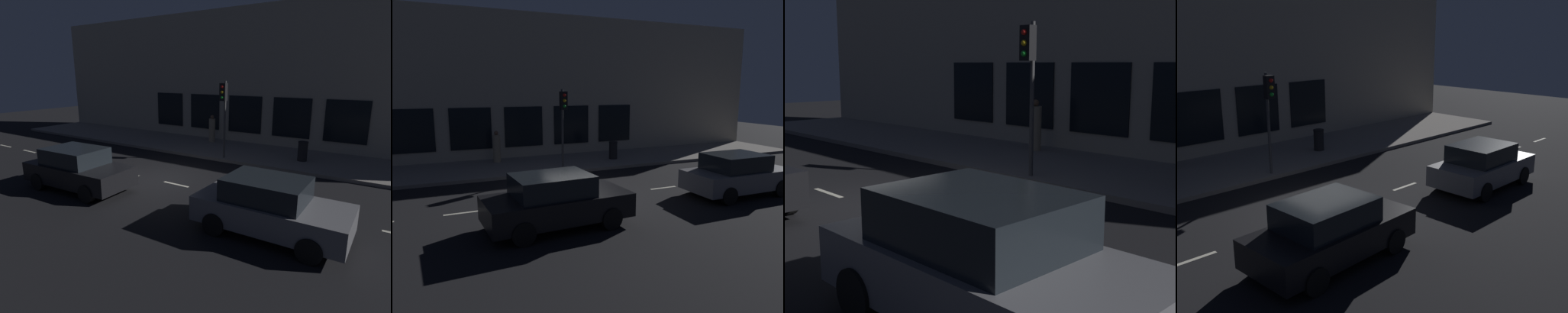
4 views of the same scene
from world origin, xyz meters
The scene contains 7 objects.
ground_plane centered at (0.00, 0.00, 0.00)m, with size 60.00×60.00×0.00m, color black.
sidewalk centered at (6.25, 0.00, 0.07)m, with size 4.50×32.00×0.15m.
building_facade centered at (8.80, 0.00, 4.04)m, with size 0.65×32.00×8.11m.
lane_centre_line centered at (0.00, -1.00, 0.00)m, with size 0.12×27.20×0.01m.
traffic_light centered at (4.20, -0.82, 2.95)m, with size 0.45×0.32×3.81m.
parked_car_1 centered at (-1.91, -5.57, 0.79)m, with size 2.00×4.09×1.58m.
pedestrian_0 centered at (7.48, 1.73, 0.91)m, with size 0.52×0.52×1.66m.
Camera 3 is at (-5.84, -9.57, 2.95)m, focal length 49.49 mm.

